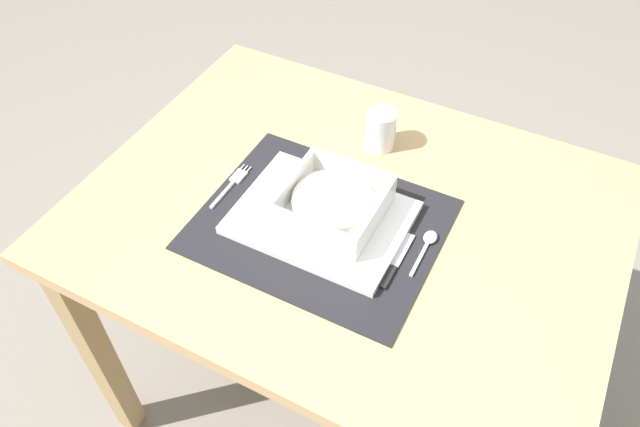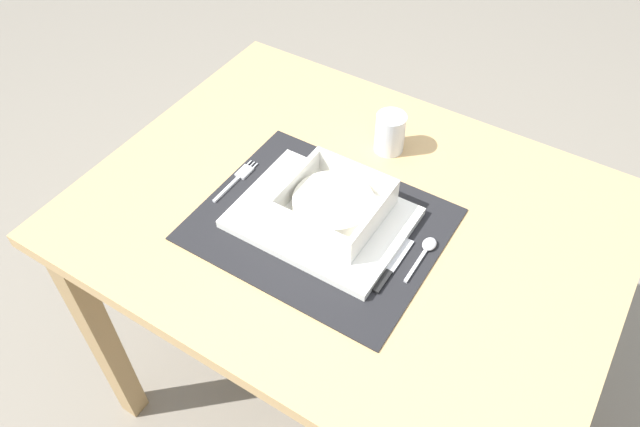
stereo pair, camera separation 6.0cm
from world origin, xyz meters
TOP-DOWN VIEW (x-y plane):
  - ground_plane at (0.00, 0.00)m, footprint 6.00×6.00m
  - dining_table at (0.00, 0.00)m, footprint 0.99×0.76m
  - placemat at (-0.03, -0.06)m, footprint 0.43×0.35m
  - serving_plate at (-0.03, -0.05)m, footprint 0.31×0.23m
  - porridge_bowl at (-0.02, -0.04)m, footprint 0.17×0.17m
  - fork at (-0.23, -0.04)m, footprint 0.02×0.13m
  - spoon at (0.16, -0.01)m, footprint 0.02×0.11m
  - butter_knife at (0.13, -0.08)m, footprint 0.01×0.13m
  - drinking_glass at (-0.02, 0.20)m, footprint 0.06×0.06m

SIDE VIEW (x-z plane):
  - ground_plane at x=0.00m, z-range 0.00..0.00m
  - dining_table at x=0.00m, z-range 0.26..0.99m
  - placemat at x=-0.03m, z-range 0.73..0.73m
  - fork at x=-0.23m, z-range 0.73..0.73m
  - butter_knife at x=0.13m, z-range 0.73..0.74m
  - spoon at x=0.16m, z-range 0.73..0.74m
  - serving_plate at x=-0.03m, z-range 0.73..0.75m
  - drinking_glass at x=-0.02m, z-range 0.72..0.81m
  - porridge_bowl at x=-0.02m, z-range 0.74..0.80m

